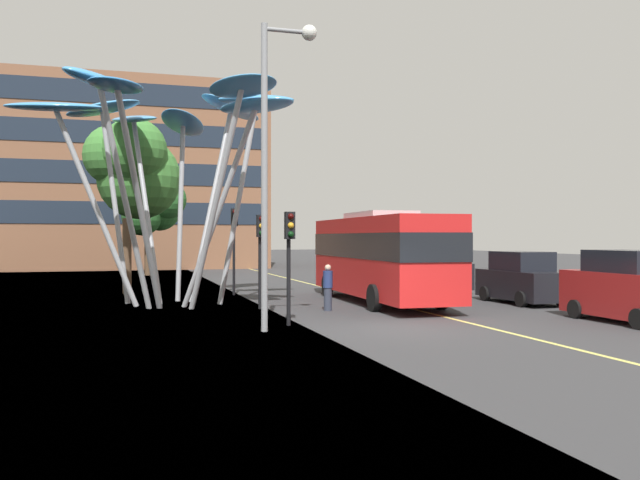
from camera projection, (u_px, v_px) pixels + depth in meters
name	position (u px, v px, depth m)	size (l,w,h in m)	color
ground	(375.00, 331.00, 18.89)	(120.00, 240.00, 0.10)	#38383A
red_bus	(380.00, 253.00, 26.55)	(3.01, 10.77, 3.60)	red
leaf_sculpture	(167.00, 123.00, 25.55)	(10.96, 11.33, 8.80)	#9EA0A5
traffic_light_kerb_near	(289.00, 243.00, 19.61)	(0.28, 0.42, 3.35)	black
traffic_light_kerb_far	(260.00, 241.00, 24.20)	(0.28, 0.42, 3.41)	black
traffic_light_island_mid	(234.00, 233.00, 30.03)	(0.28, 0.42, 3.89)	black
car_parked_near	(629.00, 288.00, 20.36)	(1.91, 4.42, 2.21)	maroon
car_parked_mid	(522.00, 279.00, 26.36)	(1.93, 4.16, 2.04)	black
car_parked_far	(438.00, 271.00, 32.10)	(1.99, 3.82, 2.14)	black
street_lamp	(276.00, 137.00, 18.51)	(1.60, 0.44, 8.57)	gray
tree_pavement_near	(133.00, 167.00, 31.55)	(4.55, 4.65, 8.11)	brown
tree_pavement_far	(153.00, 209.00, 45.79)	(4.32, 4.38, 6.55)	brown
pedestrian	(328.00, 288.00, 23.67)	(0.34, 0.34, 1.64)	#2D3342
backdrop_building	(98.00, 177.00, 57.29)	(27.71, 11.90, 15.57)	brown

